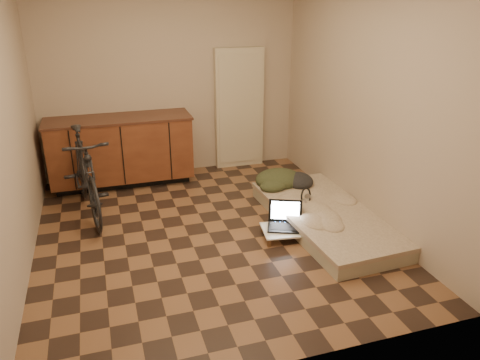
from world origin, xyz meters
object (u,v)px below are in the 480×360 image
object	(u,v)px
bicycle	(85,170)
futon	(327,217)
laptop	(285,221)
lap_desk	(291,230)

from	to	relation	value
bicycle	futon	distance (m)	2.76
bicycle	laptop	world-z (taller)	bicycle
bicycle	futon	size ratio (longest dim) A/B	0.80
futon	laptop	bearing A→B (deg)	-175.99
lap_desk	laptop	xyz separation A→B (m)	(-0.03, 0.08, 0.06)
futon	lap_desk	bearing A→B (deg)	-167.05
laptop	futon	bearing A→B (deg)	29.88
futon	laptop	world-z (taller)	laptop
bicycle	futon	world-z (taller)	bicycle
laptop	bicycle	bearing A→B (deg)	172.83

